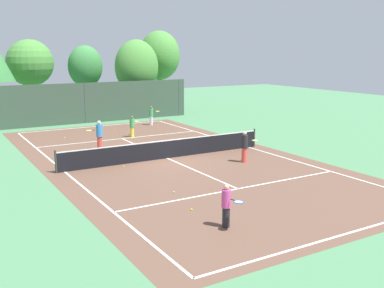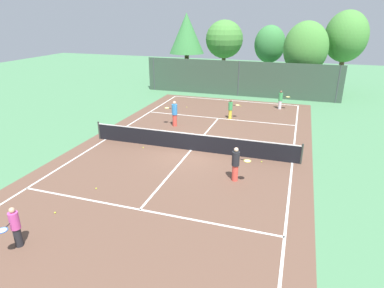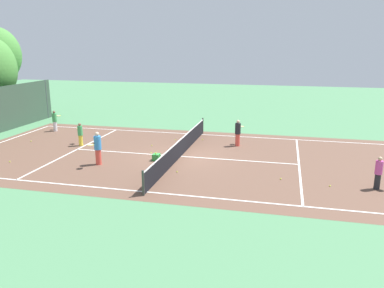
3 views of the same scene
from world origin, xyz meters
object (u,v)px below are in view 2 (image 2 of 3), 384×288
tennis_ball_3 (257,149)px  tennis_ball_6 (55,213)px  tennis_ball_8 (203,139)px  player_0 (231,109)px  player_1 (281,100)px  tennis_ball_5 (231,139)px  player_2 (236,164)px  player_4 (15,227)px  ball_crate (180,139)px  tennis_ball_1 (143,147)px  tennis_ball_2 (96,188)px  tennis_ball_7 (241,106)px  tennis_ball_4 (187,107)px  player_3 (174,113)px  tennis_ball_0 (262,162)px

tennis_ball_3 → tennis_ball_6: 11.08m
tennis_ball_6 → tennis_ball_8: bearing=71.4°
player_0 → player_1: player_1 is taller
player_0 → tennis_ball_5: player_0 is taller
tennis_ball_8 → tennis_ball_3: bearing=-8.5°
player_2 → player_4: player_2 is taller
tennis_ball_8 → ball_crate: bearing=-149.2°
tennis_ball_1 → tennis_ball_2: bearing=-88.3°
tennis_ball_3 → tennis_ball_8: (-3.35, 0.50, 0.00)m
player_4 → tennis_ball_7: bearing=79.2°
tennis_ball_2 → tennis_ball_4: 14.10m
player_0 → player_3: 4.34m
player_2 → player_4: size_ratio=1.12×
player_2 → tennis_ball_5: player_2 is taller
player_0 → player_3: player_3 is taller
tennis_ball_1 → tennis_ball_4: size_ratio=1.00×
ball_crate → tennis_ball_0: 5.23m
ball_crate → player_3: bearing=117.5°
player_3 → tennis_ball_5: (4.21, -1.45, -0.86)m
ball_crate → tennis_ball_4: size_ratio=6.45×
ball_crate → tennis_ball_6: 8.95m
player_2 → tennis_ball_4: size_ratio=24.70×
player_0 → tennis_ball_6: (-3.83, -14.28, -0.70)m
tennis_ball_7 → tennis_ball_3: bearing=-74.0°
player_4 → tennis_ball_3: player_4 is taller
tennis_ball_0 → player_1: bearing=89.4°
ball_crate → tennis_ball_7: 9.40m
player_0 → tennis_ball_6: size_ratio=21.51×
tennis_ball_2 → tennis_ball_3: size_ratio=1.00×
tennis_ball_0 → tennis_ball_8: 4.40m
player_3 → tennis_ball_0: 7.71m
player_0 → tennis_ball_0: size_ratio=21.51×
player_2 → tennis_ball_1: size_ratio=24.70×
player_0 → tennis_ball_2: (-3.40, -12.14, -0.70)m
player_2 → tennis_ball_4: (-6.25, 11.38, -0.81)m
tennis_ball_1 → tennis_ball_7: bearing=71.2°
player_0 → tennis_ball_6: 14.80m
player_0 → ball_crate: player_0 is taller
tennis_ball_0 → tennis_ball_5: (-2.20, 2.75, 0.00)m
tennis_ball_0 → tennis_ball_2: bearing=-142.1°
player_0 → tennis_ball_5: 4.45m
player_0 → tennis_ball_4: (-4.03, 1.94, -0.70)m
tennis_ball_5 → tennis_ball_6: 11.06m
tennis_ball_4 → tennis_ball_8: bearing=-63.4°
tennis_ball_1 → player_3: bearing=86.3°
player_1 → player_4: player_1 is taller
tennis_ball_4 → tennis_ball_6: same height
player_2 → tennis_ball_4: player_2 is taller
tennis_ball_5 → tennis_ball_8: bearing=-161.7°
player_0 → tennis_ball_8: size_ratio=21.51×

